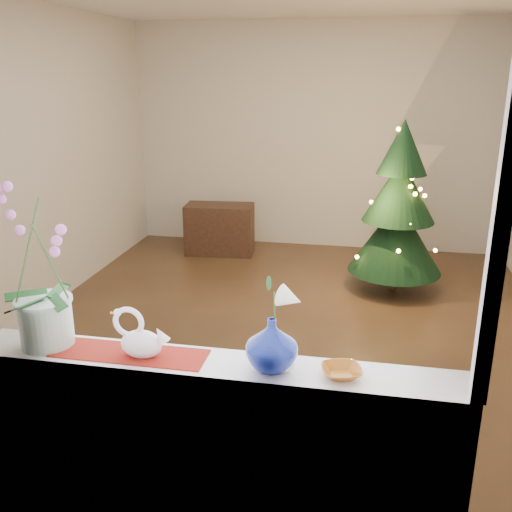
{
  "coord_description": "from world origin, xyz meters",
  "views": [
    {
      "loc": [
        0.61,
        -4.5,
        2.13
      ],
      "look_at": [
        0.01,
        -1.4,
        1.09
      ],
      "focal_mm": 40.0,
      "sensor_mm": 36.0,
      "label": 1
    }
  ],
  "objects_px": {
    "amber_dish": "(341,373)",
    "xmas_tree": "(398,208)",
    "blue_vase": "(272,340)",
    "side_table": "(220,229)",
    "orchid_pot": "(39,268)",
    "paperweight": "(286,363)",
    "swan": "(141,334)"
  },
  "relations": [
    {
      "from": "amber_dish",
      "to": "xmas_tree",
      "type": "height_order",
      "value": "xmas_tree"
    },
    {
      "from": "blue_vase",
      "to": "xmas_tree",
      "type": "height_order",
      "value": "xmas_tree"
    },
    {
      "from": "xmas_tree",
      "to": "side_table",
      "type": "xyz_separation_m",
      "value": [
        -2.03,
        0.82,
        -0.55
      ]
    },
    {
      "from": "xmas_tree",
      "to": "orchid_pot",
      "type": "bearing_deg",
      "value": -116.43
    },
    {
      "from": "paperweight",
      "to": "side_table",
      "type": "xyz_separation_m",
      "value": [
        -1.42,
        4.32,
        -0.66
      ]
    },
    {
      "from": "blue_vase",
      "to": "xmas_tree",
      "type": "xyz_separation_m",
      "value": [
        0.67,
        3.48,
        -0.2
      ]
    },
    {
      "from": "orchid_pot",
      "to": "blue_vase",
      "type": "bearing_deg",
      "value": -1.15
    },
    {
      "from": "blue_vase",
      "to": "xmas_tree",
      "type": "relative_size",
      "value": 0.16
    },
    {
      "from": "amber_dish",
      "to": "xmas_tree",
      "type": "xyz_separation_m",
      "value": [
        0.38,
        3.49,
        -0.09
      ]
    },
    {
      "from": "orchid_pot",
      "to": "xmas_tree",
      "type": "bearing_deg",
      "value": 63.57
    },
    {
      "from": "orchid_pot",
      "to": "paperweight",
      "type": "xyz_separation_m",
      "value": [
        1.11,
        -0.04,
        -0.34
      ]
    },
    {
      "from": "orchid_pot",
      "to": "amber_dish",
      "type": "relative_size",
      "value": 5.35
    },
    {
      "from": "orchid_pot",
      "to": "side_table",
      "type": "xyz_separation_m",
      "value": [
        -0.31,
        4.29,
        -1.0
      ]
    },
    {
      "from": "blue_vase",
      "to": "amber_dish",
      "type": "bearing_deg",
      "value": -1.82
    },
    {
      "from": "swan",
      "to": "xmas_tree",
      "type": "distance_m",
      "value": 3.71
    },
    {
      "from": "swan",
      "to": "amber_dish",
      "type": "bearing_deg",
      "value": 18.77
    },
    {
      "from": "swan",
      "to": "side_table",
      "type": "height_order",
      "value": "swan"
    },
    {
      "from": "swan",
      "to": "paperweight",
      "type": "xyz_separation_m",
      "value": [
        0.64,
        -0.01,
        -0.07
      ]
    },
    {
      "from": "swan",
      "to": "paperweight",
      "type": "bearing_deg",
      "value": 18.21
    },
    {
      "from": "amber_dish",
      "to": "xmas_tree",
      "type": "relative_size",
      "value": 0.08
    },
    {
      "from": "blue_vase",
      "to": "amber_dish",
      "type": "height_order",
      "value": "blue_vase"
    },
    {
      "from": "paperweight",
      "to": "amber_dish",
      "type": "height_order",
      "value": "paperweight"
    },
    {
      "from": "orchid_pot",
      "to": "amber_dish",
      "type": "xyz_separation_m",
      "value": [
        1.34,
        -0.03,
        -0.36
      ]
    },
    {
      "from": "blue_vase",
      "to": "side_table",
      "type": "height_order",
      "value": "blue_vase"
    },
    {
      "from": "amber_dish",
      "to": "xmas_tree",
      "type": "distance_m",
      "value": 3.52
    },
    {
      "from": "side_table",
      "to": "amber_dish",
      "type": "bearing_deg",
      "value": -73.35
    },
    {
      "from": "blue_vase",
      "to": "swan",
      "type": "bearing_deg",
      "value": -179.69
    },
    {
      "from": "orchid_pot",
      "to": "xmas_tree",
      "type": "relative_size",
      "value": 0.44
    },
    {
      "from": "paperweight",
      "to": "xmas_tree",
      "type": "relative_size",
      "value": 0.05
    },
    {
      "from": "paperweight",
      "to": "side_table",
      "type": "relative_size",
      "value": 0.1
    },
    {
      "from": "orchid_pot",
      "to": "swan",
      "type": "xyz_separation_m",
      "value": [
        0.47,
        -0.02,
        -0.27
      ]
    },
    {
      "from": "side_table",
      "to": "swan",
      "type": "bearing_deg",
      "value": -84.08
    }
  ]
}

